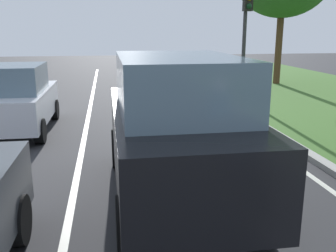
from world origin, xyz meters
TOP-DOWN VIEW (x-y plane):
  - ground_plane at (0.00, 14.00)m, footprint 60.00×60.00m
  - lane_line_center at (-0.70, 14.00)m, footprint 0.12×32.00m
  - lane_line_right_edge at (3.60, 14.00)m, footprint 0.12×32.00m
  - curb_right at (4.10, 14.00)m, footprint 0.24×48.00m
  - car_suv_ahead at (0.95, 9.44)m, footprint 1.97×4.50m
  - car_hatchback_far at (-2.45, 14.13)m, footprint 1.75×3.71m
  - traffic_light_near_right at (5.02, 17.57)m, footprint 0.32×0.50m

SIDE VIEW (x-z plane):
  - ground_plane at x=0.00m, z-range 0.00..0.00m
  - lane_line_center at x=-0.70m, z-range 0.00..0.01m
  - lane_line_right_edge at x=3.60m, z-range 0.00..0.01m
  - curb_right at x=4.10m, z-range 0.00..0.12m
  - car_hatchback_far at x=-2.45m, z-range -0.01..1.77m
  - car_suv_ahead at x=0.95m, z-range 0.03..2.31m
  - traffic_light_near_right at x=5.02m, z-range 0.79..5.20m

